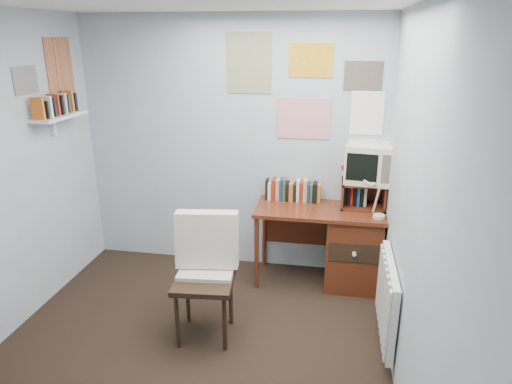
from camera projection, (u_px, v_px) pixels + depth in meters
ground at (180, 371)px, 3.29m from camera, size 3.50×3.50×0.00m
back_wall at (232, 147)px, 4.51m from camera, size 3.00×0.02×2.50m
right_wall at (417, 226)px, 2.63m from camera, size 0.02×3.50×2.50m
desk at (347, 245)px, 4.34m from camera, size 1.20×0.55×0.76m
desk_chair at (204, 282)px, 3.54m from camera, size 0.53×0.51×0.96m
desk_lamp at (381, 197)px, 3.98m from camera, size 0.33×0.31×0.39m
tv_riser at (363, 194)px, 4.27m from camera, size 0.40×0.30×0.25m
crt_tv at (369, 161)px, 4.17m from camera, size 0.46×0.43×0.39m
book_row at (296, 190)px, 4.44m from camera, size 0.60×0.14×0.22m
radiator at (387, 299)px, 3.42m from camera, size 0.09×0.80×0.60m
wall_shelf at (60, 116)px, 4.01m from camera, size 0.20×0.62×0.24m
posters_back at (305, 86)px, 4.19m from camera, size 1.20×0.01×0.90m
posters_left at (43, 72)px, 3.91m from camera, size 0.01×0.70×0.60m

